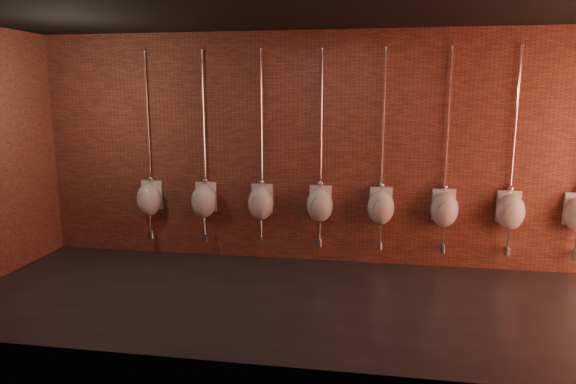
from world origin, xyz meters
name	(u,v)px	position (x,y,z in m)	size (l,w,h in m)	color
ground	(324,301)	(0.00, 0.00, 0.00)	(8.50, 8.50, 0.00)	black
room_shell	(326,126)	(0.00, 0.00, 2.01)	(8.54, 3.04, 3.22)	black
urinal_0	(149,198)	(-2.71, 1.37, 0.85)	(0.38, 0.33, 2.71)	white
urinal_1	(204,200)	(-1.87, 1.37, 0.85)	(0.38, 0.33, 2.71)	white
urinal_2	(261,202)	(-1.04, 1.37, 0.85)	(0.38, 0.33, 2.71)	white
urinal_3	(320,204)	(-0.20, 1.37, 0.85)	(0.38, 0.33, 2.71)	white
urinal_4	(381,206)	(0.64, 1.37, 0.85)	(0.38, 0.33, 2.71)	white
urinal_5	(444,208)	(1.48, 1.37, 0.85)	(0.38, 0.33, 2.71)	white
urinal_6	(510,210)	(2.32, 1.37, 0.85)	(0.38, 0.33, 2.71)	white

